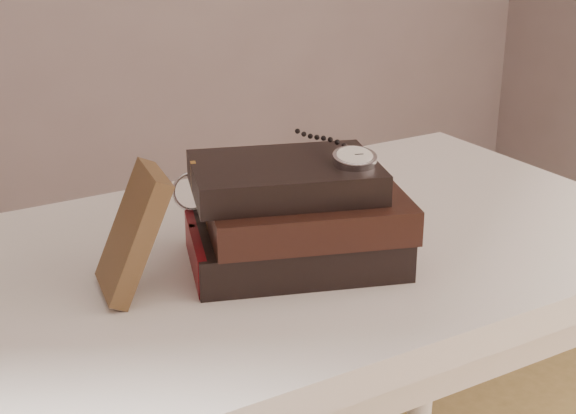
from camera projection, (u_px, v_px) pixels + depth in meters
table at (296, 303)px, 1.16m from camera, size 1.00×0.60×0.75m
book_stack at (296, 217)px, 1.04m from camera, size 0.30×0.25×0.13m
journal at (133, 233)px, 0.96m from camera, size 0.09×0.11×0.15m
pocket_watch at (352, 157)px, 1.02m from camera, size 0.07×0.16×0.02m
eyeglasses at (213, 189)px, 1.10m from camera, size 0.14×0.15×0.05m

